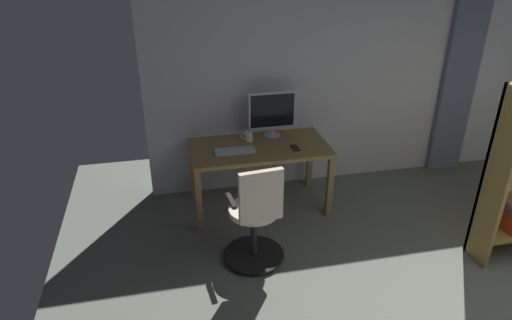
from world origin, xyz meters
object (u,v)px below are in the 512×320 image
at_px(computer_monitor, 272,112).
at_px(cell_phone_face_up, 295,148).
at_px(mug_tea, 248,136).
at_px(office_chair, 256,219).
at_px(desk, 259,154).
at_px(computer_keyboard, 235,151).

xyz_separation_m(computer_monitor, cell_phone_face_up, (-0.15, 0.38, -0.26)).
height_order(cell_phone_face_up, mug_tea, mug_tea).
height_order(office_chair, computer_monitor, computer_monitor).
xyz_separation_m(office_chair, computer_monitor, (-0.44, -1.19, 0.52)).
height_order(desk, cell_phone_face_up, cell_phone_face_up).
bearing_deg(computer_keyboard, desk, -162.30).
bearing_deg(computer_monitor, cell_phone_face_up, 111.57).
xyz_separation_m(desk, mug_tea, (0.08, -0.15, 0.14)).
distance_m(desk, computer_keyboard, 0.30).
distance_m(computer_monitor, cell_phone_face_up, 0.49).
distance_m(computer_monitor, computer_keyboard, 0.63).
bearing_deg(mug_tea, cell_phone_face_up, 147.11).
bearing_deg(office_chair, cell_phone_face_up, 48.01).
bearing_deg(office_chair, computer_keyboard, 86.11).
xyz_separation_m(desk, computer_monitor, (-0.20, -0.25, 0.36)).
xyz_separation_m(cell_phone_face_up, mug_tea, (0.43, -0.28, 0.05)).
height_order(computer_monitor, computer_keyboard, computer_monitor).
bearing_deg(computer_monitor, computer_keyboard, 35.94).
distance_m(office_chair, computer_keyboard, 0.89).
relative_size(cell_phone_face_up, mug_tea, 1.14).
bearing_deg(computer_keyboard, mug_tea, -128.32).
distance_m(desk, computer_monitor, 0.48).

